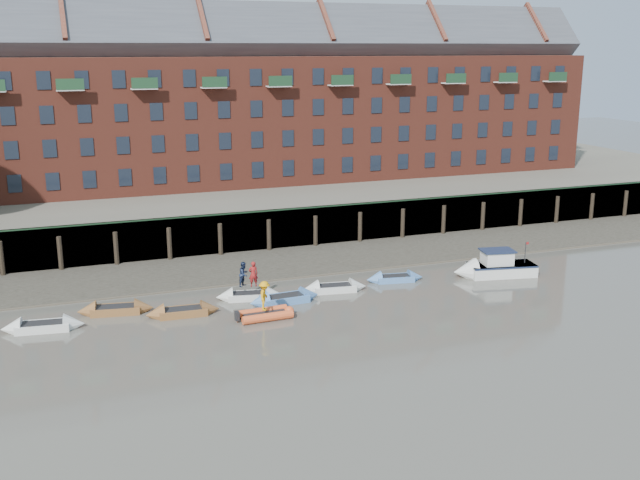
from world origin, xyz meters
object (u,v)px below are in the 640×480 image
rowboat_4 (285,299)px  rowboat_3 (249,296)px  rowboat_0 (43,326)px  rowboat_6 (395,278)px  person_rib_crew (265,296)px  rowboat_2 (183,312)px  rowboat_5 (334,288)px  rib_tender (267,314)px  person_rower_b (244,274)px  person_rower_a (253,274)px  rowboat_1 (116,310)px  motor_launch (489,268)px

rowboat_4 → rowboat_3: bearing=140.5°
rowboat_0 → rowboat_4: rowboat_4 is taller
rowboat_4 → rowboat_6: (8.68, 1.64, -0.03)m
rowboat_6 → person_rib_crew: bearing=-149.7°
rowboat_2 → rowboat_5: 10.54m
rowboat_4 → rib_tender: rowboat_4 is taller
person_rower_b → person_rower_a: bearing=-70.3°
rowboat_1 → person_rib_crew: 9.47m
rowboat_4 → rib_tender: bearing=-131.4°
person_rib_crew → rowboat_3: bearing=23.9°
rib_tender → motor_launch: size_ratio=0.56×
rowboat_5 → motor_launch: (11.67, -0.66, 0.40)m
rib_tender → person_rower_b: size_ratio=2.11×
rowboat_1 → person_rower_b: size_ratio=2.89×
rowboat_5 → person_rower_a: bearing=-175.3°
rowboat_1 → rowboat_4: size_ratio=0.99×
rowboat_1 → motor_launch: (25.99, -1.33, 0.39)m
rowboat_6 → rowboat_1: bearing=-170.7°
rowboat_3 → rowboat_6: 10.65m
rowboat_5 → rib_tender: 6.67m
rowboat_1 → person_rower_a: bearing=7.6°
rowboat_2 → rowboat_4: bearing=4.4°
rowboat_3 → rib_tender: 3.83m
rowboat_4 → person_rower_a: bearing=136.8°
rowboat_0 → person_rib_crew: bearing=-4.4°
rowboat_3 → motor_launch: bearing=8.2°
rib_tender → person_rower_a: bearing=84.7°
rowboat_4 → rowboat_0: bearing=176.1°
rowboat_0 → person_rower_a: person_rower_a is taller
rowboat_0 → rowboat_1: size_ratio=1.01×
rowboat_4 → rowboat_2: bearing=178.0°
rowboat_5 → rowboat_0: bearing=-168.8°
rib_tender → motor_launch: (17.41, 2.75, 0.37)m
rowboat_2 → rowboat_3: size_ratio=1.02×
rowboat_1 → person_rower_b: 8.35m
rowboat_0 → rowboat_6: (23.40, 1.43, -0.03)m
rowboat_2 → person_rower_a: bearing=20.7°
rowboat_5 → rowboat_6: 4.86m
rowboat_0 → rowboat_2: rowboat_0 is taller
rowboat_5 → person_rower_a: size_ratio=2.70×
rowboat_0 → rowboat_3: bearing=13.0°
rowboat_3 → rowboat_6: (10.65, 0.19, -0.01)m
rowboat_1 → rowboat_4: (10.46, -1.70, 0.01)m
person_rower_a → person_rib_crew: bearing=87.8°
person_rower_b → person_rib_crew: person_rower_b is taller
rowboat_5 → person_rower_a: 5.74m
rowboat_1 → motor_launch: motor_launch is taller
rowboat_2 → person_rower_a: person_rower_a is taller
person_rower_b → person_rib_crew: size_ratio=0.91×
rowboat_2 → rowboat_6: (15.30, 1.77, -0.02)m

